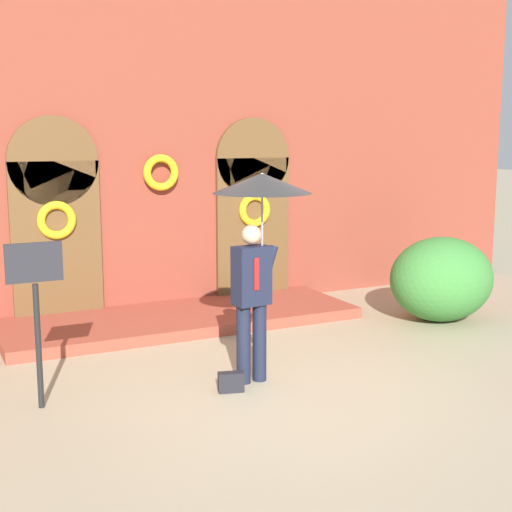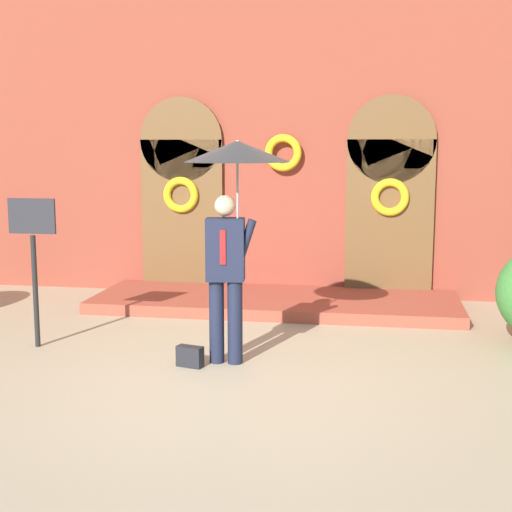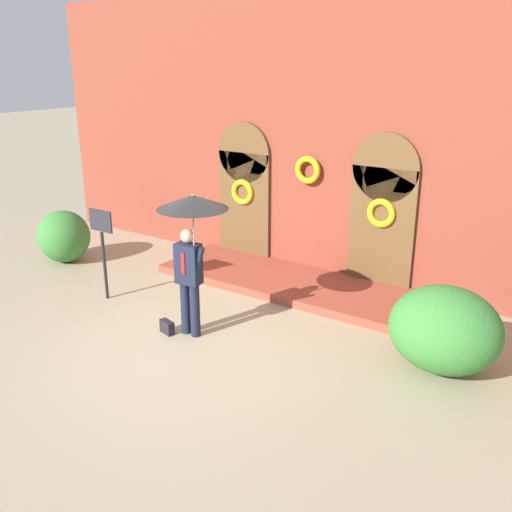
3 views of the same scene
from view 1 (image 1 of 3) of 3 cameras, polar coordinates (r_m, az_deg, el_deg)
name	(u,v)px [view 1 (image 1 of 3)]	position (r m, az deg, el deg)	size (l,w,h in m)	color
ground_plane	(277,389)	(8.02, 1.72, -10.56)	(80.00, 80.00, 0.00)	tan
building_facade	(154,141)	(11.36, -8.17, 9.10)	(14.00, 2.30, 5.60)	brown
person_with_umbrella	(259,214)	(7.85, 0.28, 3.38)	(1.10, 1.10, 2.36)	#191E33
handbag	(231,382)	(7.90, -2.01, -10.05)	(0.28, 0.12, 0.22)	black
sign_post	(36,297)	(7.49, -17.20, -3.18)	(0.56, 0.06, 1.72)	black
shrub_right	(441,279)	(11.05, 14.61, -1.80)	(1.61, 1.39, 1.27)	#387A33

